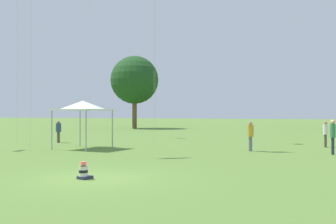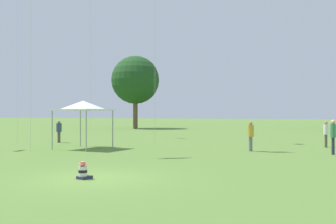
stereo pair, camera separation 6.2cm
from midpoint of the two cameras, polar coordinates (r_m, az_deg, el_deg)
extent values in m
plane|color=#567A33|center=(13.70, -10.66, -9.45)|extent=(300.00, 300.00, 0.00)
cube|color=#282D47|center=(13.66, -12.07, -9.26)|extent=(0.44, 0.51, 0.10)
cylinder|color=silver|center=(13.57, -12.31, -8.40)|extent=(0.34, 0.34, 0.33)
cylinder|color=black|center=(13.57, -12.31, -8.40)|extent=(0.35, 0.35, 0.09)
sphere|color=#A37556|center=(13.54, -12.31, -7.40)|extent=(0.18, 0.18, 0.18)
cylinder|color=#E0665B|center=(13.54, -12.31, -7.38)|extent=(0.30, 0.30, 0.01)
cylinder|color=#E0665B|center=(13.54, -12.31, -7.23)|extent=(0.18, 0.18, 0.08)
cylinder|color=brown|center=(27.43, 21.83, -3.92)|extent=(0.24, 0.24, 0.83)
cylinder|color=silver|center=(27.39, 21.83, -2.36)|extent=(0.43, 0.43, 0.66)
sphere|color=#A37556|center=(27.38, 21.82, -1.47)|extent=(0.23, 0.23, 0.23)
cylinder|color=brown|center=(30.71, -15.67, -3.55)|extent=(0.26, 0.26, 0.82)
cylinder|color=#334260|center=(30.68, -15.67, -2.18)|extent=(0.47, 0.47, 0.65)
sphere|color=#A37556|center=(30.66, -15.67, -1.41)|extent=(0.22, 0.22, 0.22)
cylinder|color=slate|center=(23.46, 11.80, -4.54)|extent=(0.21, 0.21, 0.85)
cylinder|color=gold|center=(23.42, 11.80, -2.69)|extent=(0.38, 0.38, 0.67)
sphere|color=tan|center=(23.40, 11.80, -1.63)|extent=(0.23, 0.23, 0.23)
cylinder|color=#282D42|center=(22.77, 22.73, -4.59)|extent=(0.19, 0.19, 0.91)
cylinder|color=#387A51|center=(22.72, 22.72, -2.53)|extent=(0.35, 0.35, 0.72)
sphere|color=#DBAD89|center=(22.71, 22.72, -1.36)|extent=(0.25, 0.25, 0.25)
cube|color=white|center=(24.91, -12.33, 0.32)|extent=(3.16, 3.16, 0.08)
cone|color=white|center=(24.91, -12.33, 1.01)|extent=(3.01, 3.01, 0.52)
cylinder|color=#99999E|center=(26.76, -12.71, -2.36)|extent=(0.07, 0.07, 2.39)
cylinder|color=#99999E|center=(25.17, -8.14, -2.50)|extent=(0.07, 0.07, 2.39)
cylinder|color=#99999E|center=(24.81, -16.58, -2.52)|extent=(0.07, 0.07, 2.39)
cylinder|color=#99999E|center=(23.09, -11.88, -2.70)|extent=(0.07, 0.07, 2.39)
cylinder|color=#BCB7A8|center=(30.37, -21.09, 7.85)|extent=(0.01, 0.01, 12.90)
cylinder|color=#BCB7A8|center=(32.75, -1.91, 13.44)|extent=(0.01, 0.01, 19.85)
cylinder|color=#BCB7A8|center=(25.34, -2.12, 10.40)|extent=(0.01, 0.01, 13.72)
cylinder|color=#BCB7A8|center=(38.76, -11.29, 8.67)|extent=(0.01, 0.01, 16.35)
cylinder|color=#BCB7A8|center=(24.18, -19.40, 13.19)|extent=(0.01, 0.01, 15.59)
cylinder|color=brown|center=(57.98, -4.91, 0.19)|extent=(0.68, 0.68, 5.21)
sphere|color=#1E471E|center=(58.19, -4.91, 4.67)|extent=(7.06, 7.06, 7.06)
camera|label=1|loc=(0.03, -90.09, 0.00)|focal=42.00mm
camera|label=2|loc=(0.03, 89.91, 0.00)|focal=42.00mm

